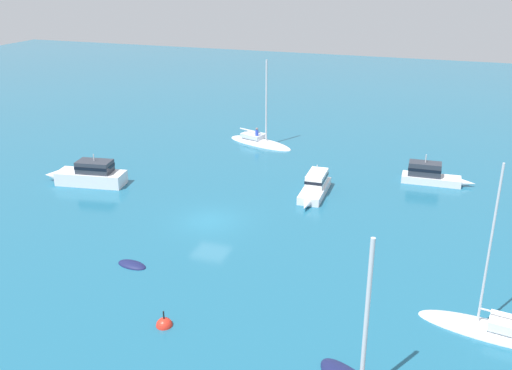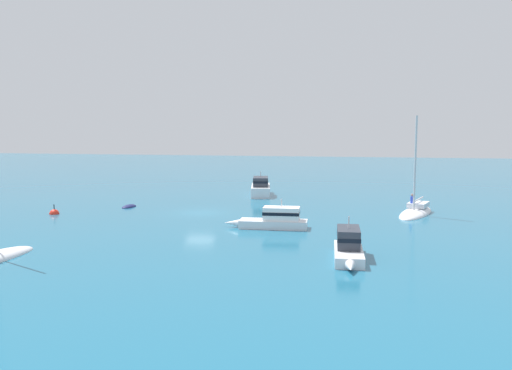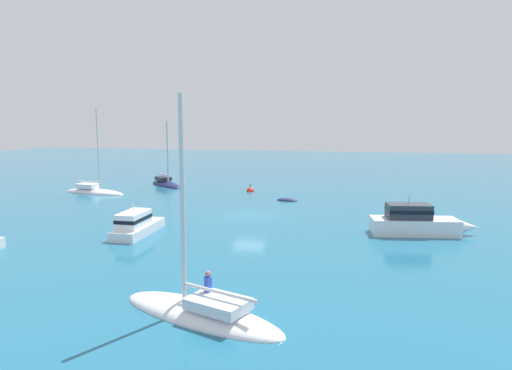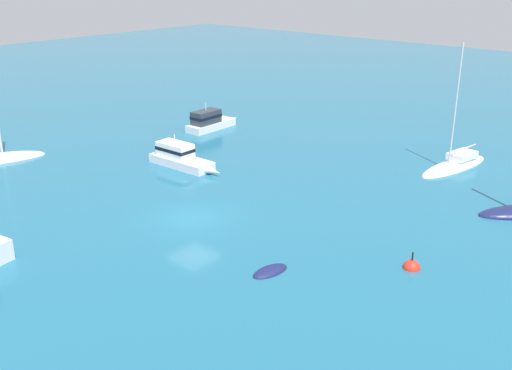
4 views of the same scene
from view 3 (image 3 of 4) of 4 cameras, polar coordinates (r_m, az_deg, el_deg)
ground_plane at (r=36.16m, az=-0.93°, el=-3.87°), size 160.00×160.00×0.00m
ketch at (r=18.20m, az=-6.95°, el=-15.74°), size 4.55×7.79×8.99m
sailboat at (r=54.16m, az=-11.30°, el=0.11°), size 6.02×6.26×8.02m
cabin_cruiser at (r=31.89m, az=19.66°, el=-4.42°), size 2.80×7.10×2.64m
motor_cruiser at (r=31.16m, az=-14.76°, el=-4.81°), size 6.35×1.83×2.25m
sloop at (r=50.33m, az=-19.78°, el=-0.84°), size 2.98×7.46×9.30m
rib at (r=42.93m, az=3.94°, el=-1.99°), size 1.24×2.12×0.48m
channel_buoy at (r=48.56m, az=-0.72°, el=-0.80°), size 0.85×0.85×1.27m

